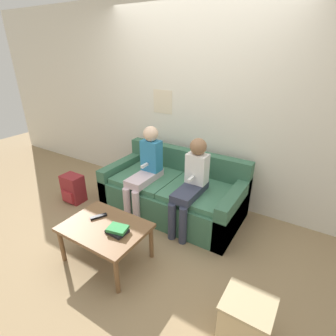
% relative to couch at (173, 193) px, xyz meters
% --- Properties ---
extents(ground_plane, '(10.00, 10.00, 0.00)m').
position_rel_couch_xyz_m(ground_plane, '(0.00, -0.56, -0.26)').
color(ground_plane, '#937A56').
extents(wall_back, '(8.00, 0.06, 2.60)m').
position_rel_couch_xyz_m(wall_back, '(-0.00, 0.54, 1.04)').
color(wall_back, silver).
rests_on(wall_back, ground_plane).
extents(couch, '(1.77, 0.89, 0.75)m').
position_rel_couch_xyz_m(couch, '(0.00, 0.00, 0.00)').
color(couch, '#38664C').
rests_on(couch, ground_plane).
extents(coffee_table, '(0.81, 0.60, 0.41)m').
position_rel_couch_xyz_m(coffee_table, '(-0.11, -1.13, 0.10)').
color(coffee_table, brown).
rests_on(coffee_table, ground_plane).
extents(person_left, '(0.24, 0.59, 1.12)m').
position_rel_couch_xyz_m(person_left, '(-0.29, -0.19, 0.37)').
color(person_left, silver).
rests_on(person_left, ground_plane).
extents(person_right, '(0.24, 0.59, 1.08)m').
position_rel_couch_xyz_m(person_right, '(0.35, -0.19, 0.35)').
color(person_right, '#33384C').
rests_on(person_right, ground_plane).
extents(tv_remote, '(0.12, 0.17, 0.02)m').
position_rel_couch_xyz_m(tv_remote, '(-0.26, -1.05, 0.16)').
color(tv_remote, black).
rests_on(tv_remote, coffee_table).
extents(book_stack, '(0.20, 0.17, 0.06)m').
position_rel_couch_xyz_m(book_stack, '(0.06, -1.13, 0.17)').
color(book_stack, black).
rests_on(book_stack, coffee_table).
extents(storage_box, '(0.36, 0.31, 0.37)m').
position_rel_couch_xyz_m(storage_box, '(1.32, -1.19, -0.07)').
color(storage_box, '#CCB284').
rests_on(storage_box, ground_plane).
extents(backpack, '(0.29, 0.23, 0.39)m').
position_rel_couch_xyz_m(backpack, '(-1.31, -0.55, -0.07)').
color(backpack, maroon).
rests_on(backpack, ground_plane).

